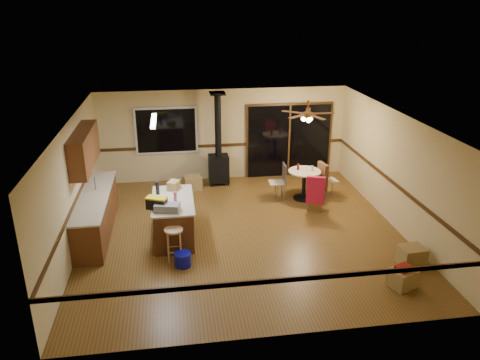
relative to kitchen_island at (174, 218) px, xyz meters
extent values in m
plane|color=brown|center=(1.50, 0.00, -0.45)|extent=(7.00, 7.00, 0.00)
plane|color=silver|center=(1.50, 0.00, 2.15)|extent=(7.00, 7.00, 0.00)
plane|color=#CDB881|center=(1.50, 3.50, 0.85)|extent=(7.00, 0.00, 7.00)
plane|color=#CDB881|center=(1.50, -3.50, 0.85)|extent=(7.00, 0.00, 7.00)
plane|color=#CDB881|center=(-2.00, 0.00, 0.85)|extent=(0.00, 7.00, 7.00)
plane|color=#CDB881|center=(5.00, 0.00, 0.85)|extent=(0.00, 7.00, 7.00)
cube|color=black|center=(-0.10, 3.45, 1.05)|extent=(1.72, 0.10, 1.32)
cube|color=black|center=(3.40, 3.45, 0.60)|extent=(2.52, 0.10, 2.10)
cube|color=#5D3117|center=(-1.70, 0.50, -0.02)|extent=(0.60, 3.00, 0.86)
cube|color=#BFAE94|center=(-1.70, 0.50, 0.43)|extent=(0.64, 3.04, 0.04)
cube|color=#5D3117|center=(-1.83, 0.70, 1.45)|extent=(0.35, 2.00, 0.80)
cube|color=#4F2B13|center=(0.00, 0.00, -0.02)|extent=(0.80, 1.60, 0.86)
cube|color=#BFAE94|center=(0.00, 0.00, 0.43)|extent=(0.88, 1.68, 0.04)
cube|color=black|center=(1.30, 3.05, 0.00)|extent=(0.55, 0.50, 0.75)
cylinder|color=black|center=(1.30, 3.05, 1.26)|extent=(0.18, 0.18, 1.77)
cylinder|color=brown|center=(3.38, 1.65, 1.80)|extent=(0.24, 0.24, 0.10)
cylinder|color=brown|center=(3.38, 1.65, 2.07)|extent=(0.05, 0.05, 0.16)
sphere|color=#FFD88C|center=(3.38, 1.65, 1.68)|extent=(0.16, 0.16, 0.16)
cube|color=white|center=(-0.30, 0.30, 2.11)|extent=(0.10, 1.20, 0.04)
cube|color=slate|center=(-0.11, -0.56, 0.52)|extent=(0.55, 0.38, 0.15)
cube|color=black|center=(-0.32, -0.42, 0.56)|extent=(0.45, 0.35, 0.22)
cube|color=gold|center=(-0.32, -0.42, 0.68)|extent=(0.47, 0.37, 0.03)
cube|color=olive|center=(0.03, 0.58, 0.55)|extent=(0.31, 0.36, 0.20)
cylinder|color=black|center=(-0.32, 0.36, 0.59)|extent=(0.10, 0.10, 0.28)
cylinder|color=#D84C8C|center=(0.06, -0.10, 0.56)|extent=(0.08, 0.08, 0.22)
cylinder|color=white|center=(-0.02, 0.55, 0.53)|extent=(0.08, 0.08, 0.17)
cylinder|color=tan|center=(-0.01, -0.95, -0.11)|extent=(0.47, 0.47, 0.68)
cylinder|color=#0B0FA3|center=(0.14, -1.21, -0.31)|extent=(0.43, 0.43, 0.28)
cylinder|color=black|center=(3.38, 1.65, -0.43)|extent=(0.52, 0.52, 0.04)
cylinder|color=black|center=(3.38, 1.65, -0.06)|extent=(0.10, 0.10, 0.70)
cylinder|color=#BFAE94|center=(3.38, 1.65, 0.31)|extent=(0.84, 0.84, 0.04)
cylinder|color=#590C14|center=(3.23, 1.75, 0.41)|extent=(0.07, 0.07, 0.16)
cylinder|color=beige|center=(3.56, 1.60, 0.40)|extent=(0.08, 0.08, 0.14)
cube|color=tan|center=(2.68, 1.75, 0.00)|extent=(0.41, 0.41, 0.03)
cube|color=slate|center=(2.87, 1.75, 0.25)|extent=(0.04, 0.40, 0.50)
cube|color=tan|center=(3.48, 0.95, 0.00)|extent=(0.51, 0.51, 0.03)
cube|color=slate|center=(3.41, 0.77, 0.25)|extent=(0.39, 0.17, 0.50)
cube|color=red|center=(3.41, 0.76, 0.15)|extent=(0.45, 0.25, 0.70)
cube|color=tan|center=(4.08, 1.70, 0.00)|extent=(0.46, 0.46, 0.03)
cube|color=slate|center=(3.89, 1.67, 0.25)|extent=(0.09, 0.40, 0.50)
cube|color=#4B311C|center=(3.87, 1.67, 0.15)|extent=(0.17, 0.45, 0.70)
cube|color=olive|center=(0.53, 2.73, -0.26)|extent=(0.54, 0.47, 0.38)
cube|color=olive|center=(4.08, -2.50, -0.28)|extent=(0.57, 0.53, 0.35)
cube|color=olive|center=(4.60, -1.82, -0.26)|extent=(0.50, 0.44, 0.38)
cube|color=maroon|center=(4.08, -2.50, -0.07)|extent=(0.34, 0.31, 0.07)
camera|label=1|loc=(0.09, -9.26, 4.45)|focal=35.00mm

